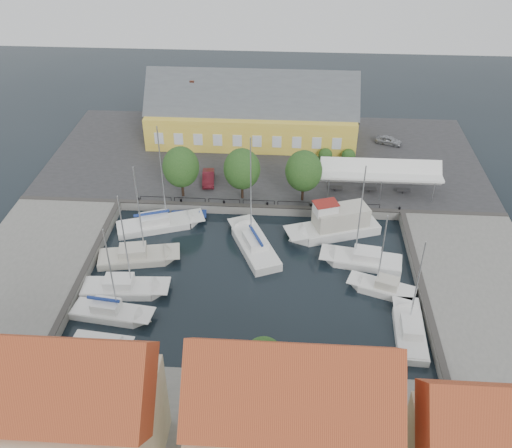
{
  "coord_description": "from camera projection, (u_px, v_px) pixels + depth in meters",
  "views": [
    {
      "loc": [
        3.36,
        -44.57,
        36.27
      ],
      "look_at": [
        0.0,
        6.0,
        1.5
      ],
      "focal_mm": 40.0,
      "sensor_mm": 36.0,
      "label": 1
    }
  ],
  "objects": [
    {
      "name": "ground",
      "position": [
        252.0,
        270.0,
        57.37
      ],
      "size": [
        140.0,
        140.0,
        0.0
      ],
      "primitive_type": "plane",
      "color": "black",
      "rests_on": "ground"
    },
    {
      "name": "west_boat_d",
      "position": [
        111.0,
        314.0,
        51.73
      ],
      "size": [
        7.86,
        3.24,
        10.36
      ],
      "color": "white",
      "rests_on": "ground"
    },
    {
      "name": "quay_trees",
      "position": [
        242.0,
        169.0,
        64.6
      ],
      "size": [
        18.2,
        4.2,
        6.3
      ],
      "color": "black",
      "rests_on": "north_quay"
    },
    {
      "name": "east_boat_a",
      "position": [
        363.0,
        261.0,
        58.14
      ],
      "size": [
        8.63,
        4.07,
        11.79
      ],
      "color": "white",
      "rests_on": "ground"
    },
    {
      "name": "east_boat_c",
      "position": [
        409.0,
        333.0,
        49.79
      ],
      "size": [
        2.82,
        7.99,
        10.14
      ],
      "color": "white",
      "rests_on": "ground"
    },
    {
      "name": "trawler",
      "position": [
        336.0,
        226.0,
        62.03
      ],
      "size": [
        10.73,
        6.36,
        5.0
      ],
      "color": "white",
      "rests_on": "ground"
    },
    {
      "name": "north_quay",
      "position": [
        264.0,
        158.0,
        76.01
      ],
      "size": [
        56.0,
        26.0,
        1.0
      ],
      "primitive_type": "cube",
      "color": "#2D2D30",
      "rests_on": "ground"
    },
    {
      "name": "car_silver",
      "position": [
        389.0,
        140.0,
        77.99
      ],
      "size": [
        3.86,
        2.65,
        1.22
      ],
      "primitive_type": "imported",
      "rotation": [
        0.0,
        0.0,
        1.2
      ],
      "color": "#9C9FA4",
      "rests_on": "north_quay"
    },
    {
      "name": "launch_sw",
      "position": [
        101.0,
        345.0,
        48.84
      ],
      "size": [
        5.56,
        2.57,
        0.98
      ],
      "color": "white",
      "rests_on": "ground"
    },
    {
      "name": "quay_edge_fittings",
      "position": [
        255.0,
        234.0,
        60.68
      ],
      "size": [
        56.0,
        24.72,
        0.4
      ],
      "color": "#383533",
      "rests_on": "north_quay"
    },
    {
      "name": "warehouse",
      "position": [
        248.0,
        114.0,
        78.34
      ],
      "size": [
        28.56,
        14.0,
        9.55
      ],
      "color": "yellow",
      "rests_on": "north_quay"
    },
    {
      "name": "tent_canopy",
      "position": [
        380.0,
        172.0,
        66.45
      ],
      "size": [
        14.0,
        4.0,
        2.83
      ],
      "color": "white",
      "rests_on": "north_quay"
    },
    {
      "name": "west_boat_a",
      "position": [
        158.0,
        225.0,
        63.47
      ],
      "size": [
        9.97,
        5.87,
        12.72
      ],
      "color": "white",
      "rests_on": "ground"
    },
    {
      "name": "west_quay",
      "position": [
        30.0,
        269.0,
        56.65
      ],
      "size": [
        12.0,
        24.0,
        1.0
      ],
      "primitive_type": "cube",
      "color": "slate",
      "rests_on": "ground"
    },
    {
      "name": "east_quay",
      "position": [
        481.0,
        289.0,
        54.24
      ],
      "size": [
        12.0,
        24.0,
        1.0
      ],
      "primitive_type": "cube",
      "color": "slate",
      "rests_on": "ground"
    },
    {
      "name": "townhouses",
      "position": [
        256.0,
        436.0,
        34.85
      ],
      "size": [
        36.3,
        8.5,
        12.0
      ],
      "color": "beige",
      "rests_on": "south_bank"
    },
    {
      "name": "east_boat_b",
      "position": [
        383.0,
        290.0,
        54.5
      ],
      "size": [
        6.81,
        4.22,
        9.21
      ],
      "color": "white",
      "rests_on": "ground"
    },
    {
      "name": "west_boat_b",
      "position": [
        137.0,
        258.0,
        58.58
      ],
      "size": [
        8.69,
        4.37,
        11.42
      ],
      "color": "beige",
      "rests_on": "ground"
    },
    {
      "name": "launch_nw",
      "position": [
        188.0,
        217.0,
        65.11
      ],
      "size": [
        4.21,
        2.05,
        0.88
      ],
      "color": "navy",
      "rests_on": "ground"
    },
    {
      "name": "car_red",
      "position": [
        208.0,
        178.0,
        69.38
      ],
      "size": [
        1.85,
        4.16,
        1.33
      ],
      "primitive_type": "imported",
      "rotation": [
        0.0,
        0.0,
        0.11
      ],
      "color": "#5C151F",
      "rests_on": "north_quay"
    },
    {
      "name": "center_sailboat",
      "position": [
        254.0,
        246.0,
        60.05
      ],
      "size": [
        6.39,
        9.84,
        13.12
      ],
      "color": "white",
      "rests_on": "ground"
    },
    {
      "name": "west_boat_c",
      "position": [
        124.0,
        289.0,
        54.53
      ],
      "size": [
        8.57,
        3.13,
        11.36
      ],
      "color": "white",
      "rests_on": "ground"
    }
  ]
}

